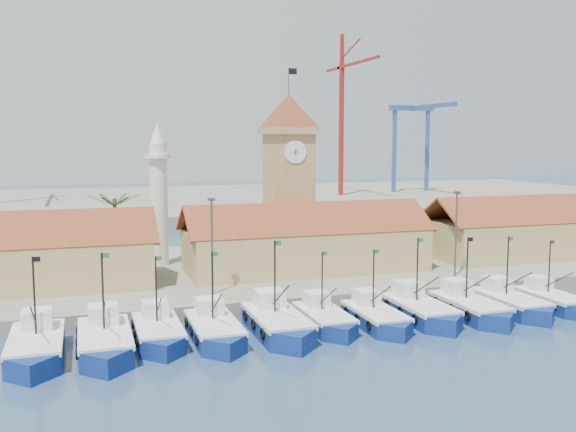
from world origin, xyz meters
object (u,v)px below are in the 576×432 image
object	(u,v)px
boat_5	(325,320)
minaret	(159,194)
boat_0	(36,349)
clock_tower	(289,173)

from	to	relation	value
boat_5	minaret	xyz separation A→B (m)	(-10.85, 24.97, 9.02)
boat_0	clock_tower	size ratio (longest dim) A/B	0.46
boat_0	clock_tower	bearing A→B (deg)	41.54
boat_0	boat_5	distance (m)	22.78
clock_tower	minaret	distance (m)	15.30
boat_5	clock_tower	distance (m)	25.91
minaret	clock_tower	bearing A→B (deg)	-7.61
clock_tower	boat_5	bearing A→B (deg)	-100.25
boat_5	minaret	distance (m)	28.68
minaret	boat_0	bearing A→B (deg)	-114.74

